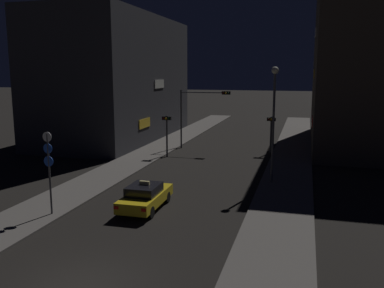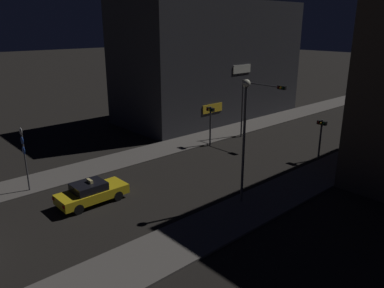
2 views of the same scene
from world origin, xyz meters
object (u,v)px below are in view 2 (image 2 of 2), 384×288
at_px(sign_pole_left, 24,154).
at_px(street_lamp_near_block, 245,125).
at_px(traffic_light_right_kerb, 321,131).
at_px(taxi, 91,192).
at_px(traffic_light_left_kerb, 210,118).
at_px(traffic_light_overhead, 257,99).

height_order(sign_pole_left, street_lamp_near_block, street_lamp_near_block).
bearing_deg(traffic_light_right_kerb, sign_pole_left, -115.42).
height_order(taxi, traffic_light_left_kerb, traffic_light_left_kerb).
relative_size(traffic_light_left_kerb, traffic_light_right_kerb, 1.08).
bearing_deg(taxi, traffic_light_left_kerb, 103.92).
xyz_separation_m(taxi, traffic_light_overhead, (-1.61, 18.27, 3.43)).
bearing_deg(taxi, traffic_light_overhead, 95.03).
distance_m(traffic_light_right_kerb, street_lamp_near_block, 11.30).
height_order(taxi, sign_pole_left, sign_pole_left).
distance_m(taxi, traffic_light_left_kerb, 14.41).
xyz_separation_m(traffic_light_left_kerb, sign_pole_left, (-0.92, -16.24, 0.09)).
relative_size(sign_pole_left, street_lamp_near_block, 0.57).
height_order(traffic_light_right_kerb, street_lamp_near_block, street_lamp_near_block).
bearing_deg(traffic_light_left_kerb, traffic_light_right_kerb, 25.34).
xyz_separation_m(sign_pole_left, street_lamp_near_block, (10.69, 9.46, 2.41)).
bearing_deg(street_lamp_near_block, traffic_light_left_kerb, 145.23).
bearing_deg(taxi, sign_pole_left, -151.30).
height_order(taxi, street_lamp_near_block, street_lamp_near_block).
bearing_deg(sign_pole_left, traffic_light_overhead, 82.42).
relative_size(taxi, sign_pole_left, 1.02).
bearing_deg(taxi, street_lamp_near_block, 48.18).
height_order(traffic_light_overhead, street_lamp_near_block, street_lamp_near_block).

